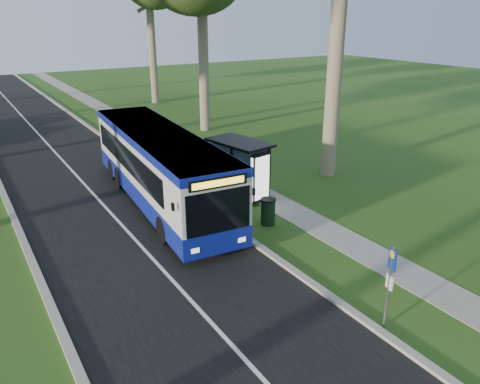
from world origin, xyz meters
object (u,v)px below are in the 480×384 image
at_px(bus, 160,168).
at_px(bus_stop_sign, 390,278).
at_px(bus_shelter, 247,159).
at_px(litter_bin, 268,211).

distance_m(bus, bus_stop_sign, 11.22).
xyz_separation_m(bus_shelter, litter_bin, (-0.83, -2.79, -1.25)).
bearing_deg(bus_shelter, bus, 148.12).
bearing_deg(bus_stop_sign, bus, 118.72).
height_order(bus, bus_shelter, bus).
relative_size(bus_shelter, litter_bin, 3.02).
xyz_separation_m(bus, litter_bin, (2.68, -4.20, -1.10)).
distance_m(bus_shelter, litter_bin, 3.17).
bearing_deg(bus_stop_sign, litter_bin, 101.51).
bearing_deg(bus, bus_stop_sign, -77.39).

